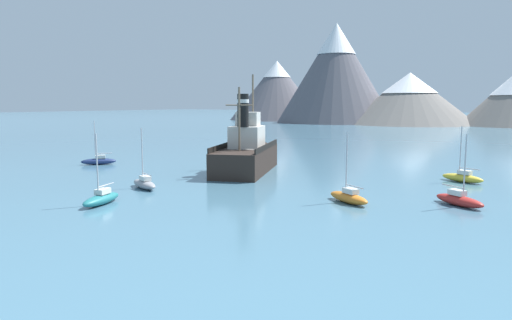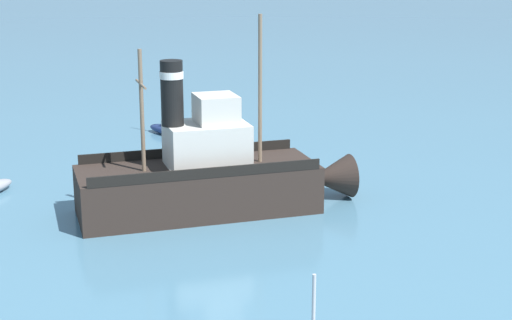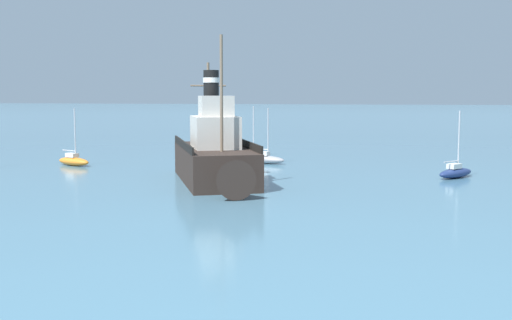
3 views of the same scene
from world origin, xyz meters
The scene contains 9 objects.
ground_plane centered at (0.00, 0.00, 0.00)m, with size 600.00×600.00×0.00m, color #477289.
mountain_ridge centered at (3.17, 115.24, 14.11)m, with size 192.58×57.96×33.98m.
old_tugboat centered at (-0.65, 0.59, 1.83)m, with size 8.85×14.55×9.90m.
sailboat_teal centered at (0.31, -17.59, 0.43)m, with size 2.30×3.95×4.90m.
sailboat_orange centered at (13.98, -7.23, 0.43)m, with size 3.89×2.68×4.90m.
sailboat_yellow centered at (18.68, 6.41, 0.43)m, with size 3.95×2.27×4.90m.
sailboat_grey centered at (-1.82, -11.94, 0.43)m, with size 3.95×2.30×4.90m.
sailboat_navy centered at (-17.24, -5.25, 0.43)m, with size 3.21×3.67×4.90m.
sailboat_red centered at (20.48, -3.70, 0.43)m, with size 3.86×2.81×4.90m.
Camera 1 is at (26.88, -36.47, 6.99)m, focal length 32.00 mm.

